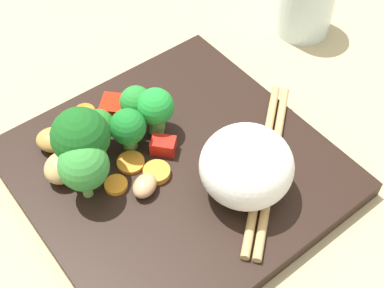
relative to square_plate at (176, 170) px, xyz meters
The scene contains 22 objects.
ground_plane 1.96cm from the square_plate, ahead, with size 110.00×110.00×2.00cm, color tan.
square_plate is the anchor object (origin of this frame).
rice_mound 8.39cm from the square_plate, 150.51° to the right, with size 8.36×8.48×7.07cm, color white.
broccoli_floret_0 8.64cm from the square_plate, 37.00° to the left, with size 3.24×3.24×4.75cm.
broccoli_floret_1 9.81cm from the square_plate, 75.91° to the left, with size 4.58×4.58×6.28cm.
broccoli_floret_2 6.33cm from the square_plate, 29.45° to the left, with size 3.55×3.55×5.01cm.
broccoli_floret_3 6.40cm from the square_plate, 12.27° to the right, with size 3.72×3.72×5.45cm.
broccoli_floret_4 7.77cm from the square_plate, ahead, with size 3.29×3.29×4.72cm.
broccoli_floret_5 10.25cm from the square_plate, 59.31° to the left, with size 5.37×5.37×7.84cm.
carrot_slice_0 11.61cm from the square_plate, 20.46° to the left, with size 2.17×2.17×0.79cm, color orange.
carrot_slice_1 2.53cm from the square_plate, 91.74° to the left, with size 2.63×2.63×0.71cm, color orange.
carrot_slice_2 4.49cm from the square_plate, 53.88° to the left, with size 2.70×2.70×0.41cm, color orange.
carrot_slice_3 6.24cm from the square_plate, 79.60° to the left, with size 2.21×2.21×0.48cm, color orange.
carrot_slice_4 9.92cm from the square_plate, 43.78° to the left, with size 3.20×3.20×0.55cm, color orange.
pepper_chunk_0 9.17cm from the square_plate, ahead, with size 2.58×2.70×2.24cm, color red.
pepper_chunk_2 2.70cm from the square_plate, ahead, with size 2.41×1.70×1.58cm, color red.
chicken_piece_0 10.26cm from the square_plate, 30.26° to the left, with size 3.98×3.52×2.86cm, color tan.
chicken_piece_1 12.30cm from the square_plate, 43.54° to the left, with size 3.69×2.91×2.10cm, color #B88B43.
chicken_piece_2 4.57cm from the square_plate, 102.96° to the left, with size 2.75×2.09×1.68cm, color tan.
chicken_piece_3 10.94cm from the square_plate, 61.87° to the left, with size 3.50×3.20×2.70cm, color tan.
chopstick_pair 9.04cm from the square_plate, 127.82° to the right, with size 15.01×16.95×0.83cm.
drinking_glass 28.20cm from the square_plate, 70.02° to the right, with size 6.91×6.91×8.30cm, color silver.
Camera 1 is at (-25.59, 16.64, 42.32)cm, focal length 48.53 mm.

